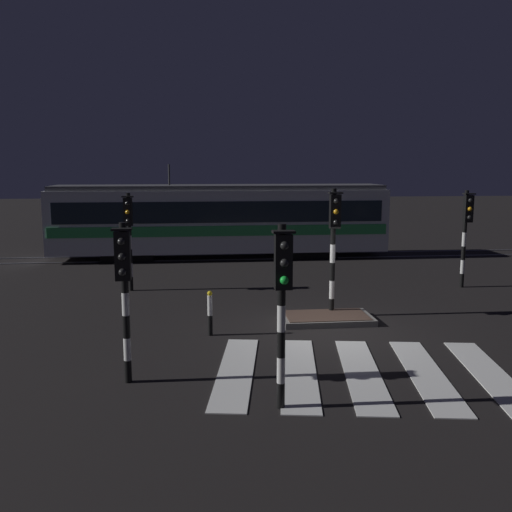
{
  "coord_description": "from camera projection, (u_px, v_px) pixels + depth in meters",
  "views": [
    {
      "loc": [
        -3.29,
        -13.43,
        4.11
      ],
      "look_at": [
        -1.44,
        3.42,
        1.4
      ],
      "focal_mm": 39.93,
      "sensor_mm": 36.0,
      "label": 1
    }
  ],
  "objects": [
    {
      "name": "crosswalk_zebra",
      "position": [
        362.0,
        373.0,
        11.37
      ],
      "size": [
        6.32,
        4.93,
        0.02
      ],
      "color": "silver",
      "rests_on": "ground"
    },
    {
      "name": "traffic_light_corner_far_right",
      "position": [
        466.0,
        224.0,
        18.97
      ],
      "size": [
        0.36,
        0.42,
        3.29
      ],
      "color": "black",
      "rests_on": "ground"
    },
    {
      "name": "traffic_light_corner_far_left",
      "position": [
        129.0,
        227.0,
        18.45
      ],
      "size": [
        0.36,
        0.42,
        3.23
      ],
      "color": "black",
      "rests_on": "ground"
    },
    {
      "name": "rail_near",
      "position": [
        269.0,
        259.0,
        25.13
      ],
      "size": [
        80.0,
        0.12,
        0.03
      ],
      "primitive_type": "cube",
      "color": "#59595E",
      "rests_on": "ground"
    },
    {
      "name": "traffic_island",
      "position": [
        326.0,
        318.0,
        15.13
      ],
      "size": [
        2.4,
        1.36,
        0.18
      ],
      "color": "slate",
      "rests_on": "ground"
    },
    {
      "name": "bollard_island_edge",
      "position": [
        210.0,
        313.0,
        13.82
      ],
      "size": [
        0.12,
        0.12,
        1.11
      ],
      "color": "black",
      "rests_on": "ground"
    },
    {
      "name": "traffic_light_kerb_mid_left",
      "position": [
        282.0,
        290.0,
        9.32
      ],
      "size": [
        0.36,
        0.42,
        3.17
      ],
      "color": "black",
      "rests_on": "ground"
    },
    {
      "name": "tram",
      "position": [
        220.0,
        219.0,
        25.32
      ],
      "size": [
        14.87,
        2.58,
        4.15
      ],
      "color": "silver",
      "rests_on": "ground"
    },
    {
      "name": "rail_far",
      "position": [
        265.0,
        254.0,
        26.53
      ],
      "size": [
        80.0,
        0.12,
        0.03
      ],
      "primitive_type": "cube",
      "color": "#59595E",
      "rests_on": "ground"
    },
    {
      "name": "traffic_light_median_centre",
      "position": [
        334.0,
        233.0,
        15.21
      ],
      "size": [
        0.36,
        0.42,
        3.5
      ],
      "color": "black",
      "rests_on": "ground"
    },
    {
      "name": "traffic_light_corner_near_left",
      "position": [
        124.0,
        279.0,
        10.49
      ],
      "size": [
        0.36,
        0.42,
        3.08
      ],
      "color": "black",
      "rests_on": "ground"
    },
    {
      "name": "ground_plane",
      "position": [
        328.0,
        332.0,
        14.19
      ],
      "size": [
        120.0,
        120.0,
        0.0
      ],
      "primitive_type": "plane",
      "color": "black"
    }
  ]
}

